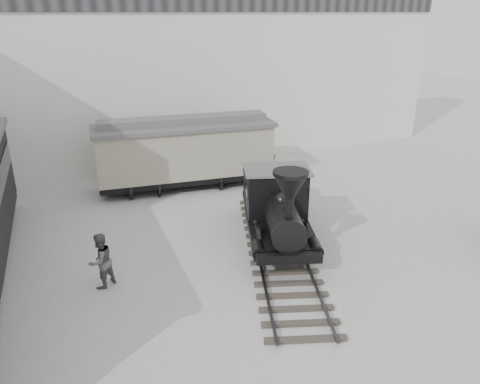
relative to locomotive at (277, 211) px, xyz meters
name	(u,v)px	position (x,y,z in m)	size (l,w,h in m)	color
ground	(306,301)	(-0.94, -3.62, -1.30)	(90.00, 90.00, 0.00)	#9E9E9B
north_wall	(161,62)	(-0.94, 11.36, 4.25)	(34.00, 2.51, 11.00)	silver
locomotive	(277,211)	(0.00, 0.00, 0.00)	(5.50, 10.12, 3.53)	#2D2622
boxcar	(185,151)	(-1.16, 7.15, 0.52)	(8.72, 3.61, 3.47)	black
visitor_b	(101,261)	(-6.30, -0.32, -0.41)	(0.87, 0.68, 1.79)	#4C4D50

